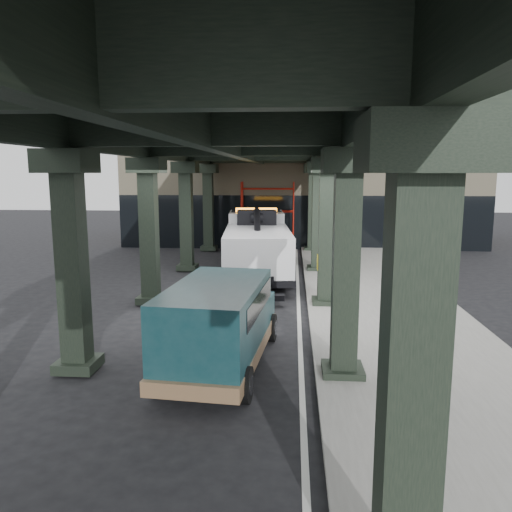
% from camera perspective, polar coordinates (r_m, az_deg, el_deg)
% --- Properties ---
extents(ground, '(90.00, 90.00, 0.00)m').
position_cam_1_polar(ground, '(15.28, -1.47, -7.67)').
color(ground, black).
rests_on(ground, ground).
extents(sidewalk, '(5.00, 40.00, 0.15)m').
position_cam_1_polar(sidewalk, '(17.37, 14.21, -5.59)').
color(sidewalk, gray).
rests_on(sidewalk, ground).
extents(lane_stripe, '(0.12, 38.00, 0.01)m').
position_cam_1_polar(lane_stripe, '(17.13, 4.89, -5.79)').
color(lane_stripe, silver).
rests_on(lane_stripe, ground).
extents(viaduct, '(7.40, 32.00, 6.40)m').
position_cam_1_polar(viaduct, '(16.66, -2.26, 12.76)').
color(viaduct, black).
rests_on(viaduct, ground).
extents(building, '(22.00, 10.00, 8.00)m').
position_cam_1_polar(building, '(34.53, 5.17, 8.59)').
color(building, '#C6B793').
rests_on(building, ground).
extents(scaffolding, '(3.08, 0.88, 4.00)m').
position_cam_1_polar(scaffolding, '(29.30, 1.35, 4.78)').
color(scaffolding, red).
rests_on(scaffolding, ground).
extents(tow_truck, '(3.32, 9.35, 3.01)m').
position_cam_1_polar(tow_truck, '(22.00, 0.10, 1.54)').
color(tow_truck, black).
rests_on(tow_truck, ground).
extents(towed_van, '(2.45, 5.27, 2.07)m').
position_cam_1_polar(towed_van, '(11.57, -4.15, -7.59)').
color(towed_van, '#0F3238').
rests_on(towed_van, ground).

